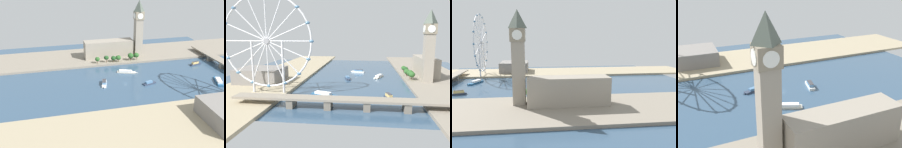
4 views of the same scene
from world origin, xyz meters
The scene contains 14 objects.
ground_plane centered at (0.00, 0.00, 0.00)m, with size 395.96×395.96×0.00m, color #334C66.
riverbank_left centered at (-112.98, 0.00, 1.50)m, with size 90.00×520.00×3.00m, color gray.
riverbank_right centered at (112.98, 0.00, 1.50)m, with size 90.00×520.00×3.00m, color tan.
clock_tower centered at (-94.58, 49.03, 50.91)m, with size 15.07×15.07×92.00m.
parliament_block centered at (-102.92, 1.03, 16.95)m, with size 22.00×79.99×27.89m, color gray.
tree_row_embankment centered at (-76.21, 13.01, 10.37)m, with size 10.10×72.10×12.34m.
ferris_wheel centered at (87.73, 125.07, 57.13)m, with size 100.36×3.20×104.31m.
riverside_hall centered at (120.41, 73.31, 12.14)m, with size 55.91×50.28×18.27m, color gray.
river_bridge centered at (0.00, 161.31, 7.45)m, with size 207.96×15.59×9.89m.
tour_boat_0 centered at (10.55, 29.70, 1.74)m, with size 10.21×21.61×4.36m.
tour_boat_1 centered at (-2.06, -29.10, 2.26)m, with size 24.95×10.67×5.47m.
tour_boat_2 centered at (-34.49, 11.24, 1.80)m, with size 15.94×30.65×4.24m.
tour_boat_3 centered at (-39.44, 126.35, 2.37)m, with size 9.33×22.80×5.89m.
tour_boat_4 centered at (27.86, 122.46, 1.91)m, with size 34.37×17.24×4.66m.
Camera 2 is at (-15.77, 356.27, 66.76)m, focal length 37.09 mm.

